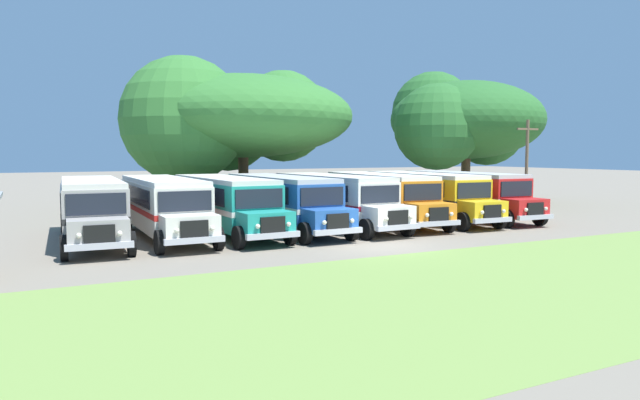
{
  "coord_description": "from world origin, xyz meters",
  "views": [
    {
      "loc": [
        -13.38,
        -20.58,
        4.04
      ],
      "look_at": [
        0.0,
        5.61,
        1.6
      ],
      "focal_mm": 32.07,
      "sensor_mm": 36.0,
      "label": 1
    }
  ],
  "objects_px": {
    "parked_bus_slot_2": "(226,202)",
    "parked_bus_slot_7": "(466,192)",
    "utility_pole": "(527,164)",
    "parked_bus_slot_0": "(92,207)",
    "secondary_tree": "(458,121)",
    "parked_bus_slot_4": "(334,198)",
    "parked_bus_slot_3": "(282,200)",
    "parked_bus_slot_1": "(164,204)",
    "parked_bus_slot_5": "(381,195)",
    "broad_shade_tree": "(235,119)",
    "parked_bus_slot_6": "(426,194)"
  },
  "relations": [
    {
      "from": "parked_bus_slot_2",
      "to": "parked_bus_slot_7",
      "type": "xyz_separation_m",
      "value": [
        15.45,
        -0.1,
        0.0
      ]
    },
    {
      "from": "parked_bus_slot_7",
      "to": "utility_pole",
      "type": "relative_size",
      "value": 1.77
    },
    {
      "from": "utility_pole",
      "to": "parked_bus_slot_0",
      "type": "bearing_deg",
      "value": 177.7
    },
    {
      "from": "secondary_tree",
      "to": "parked_bus_slot_4",
      "type": "bearing_deg",
      "value": -150.09
    },
    {
      "from": "parked_bus_slot_3",
      "to": "parked_bus_slot_4",
      "type": "distance_m",
      "value": 3.07
    },
    {
      "from": "secondary_tree",
      "to": "parked_bus_slot_1",
      "type": "bearing_deg",
      "value": -160.21
    },
    {
      "from": "parked_bus_slot_5",
      "to": "parked_bus_slot_0",
      "type": "bearing_deg",
      "value": -87.0
    },
    {
      "from": "parked_bus_slot_7",
      "to": "broad_shade_tree",
      "type": "bearing_deg",
      "value": -136.56
    },
    {
      "from": "parked_bus_slot_4",
      "to": "parked_bus_slot_5",
      "type": "relative_size",
      "value": 1.0
    },
    {
      "from": "parked_bus_slot_0",
      "to": "parked_bus_slot_3",
      "type": "distance_m",
      "value": 9.26
    },
    {
      "from": "parked_bus_slot_3",
      "to": "utility_pole",
      "type": "relative_size",
      "value": 1.77
    },
    {
      "from": "parked_bus_slot_6",
      "to": "broad_shade_tree",
      "type": "bearing_deg",
      "value": -145.82
    },
    {
      "from": "parked_bus_slot_1",
      "to": "parked_bus_slot_5",
      "type": "height_order",
      "value": "same"
    },
    {
      "from": "parked_bus_slot_0",
      "to": "parked_bus_slot_4",
      "type": "xyz_separation_m",
      "value": [
        12.31,
        -0.58,
        0.0
      ]
    },
    {
      "from": "parked_bus_slot_1",
      "to": "secondary_tree",
      "type": "relative_size",
      "value": 0.77
    },
    {
      "from": "parked_bus_slot_3",
      "to": "secondary_tree",
      "type": "relative_size",
      "value": 0.77
    },
    {
      "from": "parked_bus_slot_2",
      "to": "parked_bus_slot_6",
      "type": "xyz_separation_m",
      "value": [
        12.42,
        -0.08,
        0.0
      ]
    },
    {
      "from": "parked_bus_slot_0",
      "to": "parked_bus_slot_6",
      "type": "relative_size",
      "value": 1.0
    },
    {
      "from": "parked_bus_slot_4",
      "to": "parked_bus_slot_7",
      "type": "height_order",
      "value": "same"
    },
    {
      "from": "parked_bus_slot_0",
      "to": "parked_bus_slot_1",
      "type": "bearing_deg",
      "value": 89.11
    },
    {
      "from": "parked_bus_slot_2",
      "to": "parked_bus_slot_3",
      "type": "xyz_separation_m",
      "value": [
        3.02,
        -0.14,
        0.0
      ]
    },
    {
      "from": "parked_bus_slot_1",
      "to": "parked_bus_slot_6",
      "type": "relative_size",
      "value": 1.0
    },
    {
      "from": "parked_bus_slot_7",
      "to": "parked_bus_slot_5",
      "type": "bearing_deg",
      "value": -89.43
    },
    {
      "from": "parked_bus_slot_2",
      "to": "parked_bus_slot_6",
      "type": "distance_m",
      "value": 12.42
    },
    {
      "from": "parked_bus_slot_1",
      "to": "parked_bus_slot_2",
      "type": "height_order",
      "value": "same"
    },
    {
      "from": "parked_bus_slot_2",
      "to": "parked_bus_slot_4",
      "type": "distance_m",
      "value": 6.1
    },
    {
      "from": "parked_bus_slot_6",
      "to": "utility_pole",
      "type": "relative_size",
      "value": 1.77
    },
    {
      "from": "secondary_tree",
      "to": "parked_bus_slot_5",
      "type": "bearing_deg",
      "value": -145.39
    },
    {
      "from": "parked_bus_slot_1",
      "to": "parked_bus_slot_3",
      "type": "bearing_deg",
      "value": 87.15
    },
    {
      "from": "secondary_tree",
      "to": "parked_bus_slot_6",
      "type": "bearing_deg",
      "value": -137.78
    },
    {
      "from": "broad_shade_tree",
      "to": "parked_bus_slot_2",
      "type": "bearing_deg",
      "value": -110.83
    },
    {
      "from": "parked_bus_slot_0",
      "to": "utility_pole",
      "type": "distance_m",
      "value": 26.3
    },
    {
      "from": "parked_bus_slot_5",
      "to": "utility_pole",
      "type": "height_order",
      "value": "utility_pole"
    },
    {
      "from": "parked_bus_slot_4",
      "to": "parked_bus_slot_6",
      "type": "xyz_separation_m",
      "value": [
        6.32,
        0.11,
        0.0
      ]
    },
    {
      "from": "parked_bus_slot_4",
      "to": "parked_bus_slot_7",
      "type": "xyz_separation_m",
      "value": [
        9.36,
        0.09,
        0.0
      ]
    },
    {
      "from": "parked_bus_slot_0",
      "to": "parked_bus_slot_5",
      "type": "relative_size",
      "value": 1.0
    },
    {
      "from": "parked_bus_slot_6",
      "to": "broad_shade_tree",
      "type": "xyz_separation_m",
      "value": [
        -7.73,
        12.39,
        4.92
      ]
    },
    {
      "from": "parked_bus_slot_1",
      "to": "parked_bus_slot_5",
      "type": "xyz_separation_m",
      "value": [
        12.34,
        -0.08,
        0.0
      ]
    },
    {
      "from": "parked_bus_slot_0",
      "to": "parked_bus_slot_3",
      "type": "xyz_separation_m",
      "value": [
        9.24,
        -0.54,
        0.0
      ]
    },
    {
      "from": "parked_bus_slot_4",
      "to": "broad_shade_tree",
      "type": "bearing_deg",
      "value": -175.96
    },
    {
      "from": "utility_pole",
      "to": "parked_bus_slot_4",
      "type": "bearing_deg",
      "value": 178.07
    },
    {
      "from": "parked_bus_slot_4",
      "to": "secondary_tree",
      "type": "bearing_deg",
      "value": 117.53
    },
    {
      "from": "parked_bus_slot_5",
      "to": "broad_shade_tree",
      "type": "xyz_separation_m",
      "value": [
        -4.65,
        12.21,
        4.92
      ]
    },
    {
      "from": "parked_bus_slot_3",
      "to": "parked_bus_slot_0",
      "type": "bearing_deg",
      "value": -95.0
    },
    {
      "from": "parked_bus_slot_6",
      "to": "utility_pole",
      "type": "height_order",
      "value": "utility_pole"
    },
    {
      "from": "parked_bus_slot_7",
      "to": "utility_pole",
      "type": "bearing_deg",
      "value": 85.57
    },
    {
      "from": "parked_bus_slot_1",
      "to": "parked_bus_slot_6",
      "type": "xyz_separation_m",
      "value": [
        15.43,
        -0.26,
        0.0
      ]
    },
    {
      "from": "utility_pole",
      "to": "broad_shade_tree",
      "type": "bearing_deg",
      "value": 139.74
    },
    {
      "from": "parked_bus_slot_1",
      "to": "secondary_tree",
      "type": "distance_m",
      "value": 28.14
    },
    {
      "from": "parked_bus_slot_0",
      "to": "parked_bus_slot_2",
      "type": "distance_m",
      "value": 6.23
    }
  ]
}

